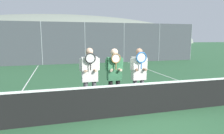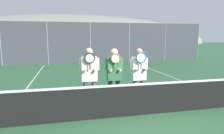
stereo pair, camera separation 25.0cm
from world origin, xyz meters
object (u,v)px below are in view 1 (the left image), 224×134
(car_far_left, at_px, (25,51))
(car_center, at_px, (139,49))
(player_center_right, at_px, (139,73))
(car_left_of_center, at_px, (86,50))
(player_leftmost, at_px, (90,74))
(player_center_left, at_px, (114,73))

(car_far_left, height_order, car_center, car_center)
(player_center_right, bearing_deg, car_left_of_center, 88.92)
(player_center_right, height_order, car_center, player_center_right)
(player_center_right, distance_m, car_left_of_center, 13.47)
(player_leftmost, bearing_deg, player_center_left, 2.71)
(player_leftmost, bearing_deg, car_far_left, 105.45)
(player_leftmost, distance_m, car_far_left, 13.44)
(player_center_left, relative_size, car_center, 0.40)
(player_center_right, height_order, car_left_of_center, player_center_right)
(car_left_of_center, xyz_separation_m, car_center, (5.26, -0.56, 0.05))
(player_leftmost, xyz_separation_m, car_left_of_center, (1.75, 13.36, -0.24))
(player_leftmost, height_order, player_center_right, player_leftmost)
(player_leftmost, xyz_separation_m, player_center_left, (0.75, 0.04, -0.02))
(player_center_right, xyz_separation_m, car_center, (5.51, 12.91, -0.16))
(player_leftmost, xyz_separation_m, car_center, (7.00, 12.80, -0.19))
(player_center_right, height_order, car_far_left, player_center_right)
(player_center_left, xyz_separation_m, car_left_of_center, (0.99, 13.32, -0.22))
(player_center_left, bearing_deg, car_far_left, 108.55)
(car_left_of_center, bearing_deg, car_center, -6.05)
(player_leftmost, height_order, car_far_left, player_leftmost)
(player_center_left, bearing_deg, car_left_of_center, 85.74)
(player_center_right, relative_size, car_left_of_center, 0.42)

